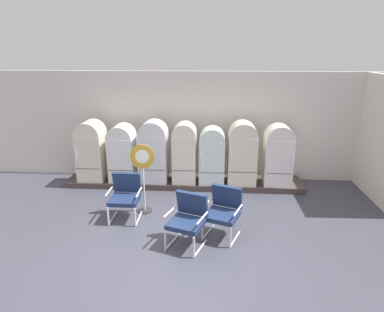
% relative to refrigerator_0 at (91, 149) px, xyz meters
% --- Properties ---
extents(ground, '(12.00, 10.00, 0.05)m').
position_rel_refrigerator_0_xyz_m(ground, '(2.42, -2.93, -1.01)').
color(ground, '#3E3F4B').
extents(back_wall, '(11.76, 0.12, 2.93)m').
position_rel_refrigerator_0_xyz_m(back_wall, '(2.42, 0.73, 0.50)').
color(back_wall, silver).
rests_on(back_wall, ground).
extents(side_wall_right, '(0.16, 2.20, 2.93)m').
position_rel_refrigerator_0_xyz_m(side_wall_right, '(7.08, -0.46, 0.47)').
color(side_wall_right, silver).
rests_on(side_wall_right, ground).
extents(display_plinth, '(6.21, 0.95, 0.15)m').
position_rel_refrigerator_0_xyz_m(display_plinth, '(2.42, 0.10, -0.91)').
color(display_plinth, '#423531').
rests_on(display_plinth, ground).
extents(refrigerator_0, '(0.68, 0.71, 1.57)m').
position_rel_refrigerator_0_xyz_m(refrigerator_0, '(0.00, 0.00, 0.00)').
color(refrigerator_0, beige).
rests_on(refrigerator_0, display_plinth).
extents(refrigerator_1, '(0.65, 0.70, 1.49)m').
position_rel_refrigerator_0_xyz_m(refrigerator_1, '(0.82, -0.00, -0.05)').
color(refrigerator_1, white).
rests_on(refrigerator_1, display_plinth).
extents(refrigerator_2, '(0.72, 0.62, 1.61)m').
position_rel_refrigerator_0_xyz_m(refrigerator_2, '(1.65, -0.04, 0.02)').
color(refrigerator_2, white).
rests_on(refrigerator_2, display_plinth).
extents(refrigerator_3, '(0.60, 0.64, 1.57)m').
position_rel_refrigerator_0_xyz_m(refrigerator_3, '(2.45, -0.03, 0.00)').
color(refrigerator_3, silver).
rests_on(refrigerator_3, display_plinth).
extents(refrigerator_4, '(0.64, 0.62, 1.46)m').
position_rel_refrigerator_0_xyz_m(refrigerator_4, '(3.16, -0.04, -0.06)').
color(refrigerator_4, silver).
rests_on(refrigerator_4, display_plinth).
extents(refrigerator_5, '(0.72, 0.69, 1.61)m').
position_rel_refrigerator_0_xyz_m(refrigerator_5, '(3.93, -0.01, 0.02)').
color(refrigerator_5, beige).
rests_on(refrigerator_5, display_plinth).
extents(refrigerator_6, '(0.69, 0.62, 1.55)m').
position_rel_refrigerator_0_xyz_m(refrigerator_6, '(4.83, -0.04, -0.01)').
color(refrigerator_6, white).
rests_on(refrigerator_6, display_plinth).
extents(armchair_left, '(0.67, 0.68, 0.98)m').
position_rel_refrigerator_0_xyz_m(armchair_left, '(1.35, -1.82, -0.44)').
color(armchair_left, silver).
rests_on(armchair_left, ground).
extents(armchair_right, '(0.81, 0.84, 0.98)m').
position_rel_refrigerator_0_xyz_m(armchair_right, '(3.41, -2.39, -0.44)').
color(armchair_right, silver).
rests_on(armchair_right, ground).
extents(armchair_center, '(0.80, 0.84, 0.98)m').
position_rel_refrigerator_0_xyz_m(armchair_center, '(2.75, -2.75, -0.44)').
color(armchair_center, silver).
rests_on(armchair_center, ground).
extents(sign_stand, '(0.54, 0.32, 1.57)m').
position_rel_refrigerator_0_xyz_m(sign_stand, '(1.68, -1.52, -0.14)').
color(sign_stand, '#2D2D30').
rests_on(sign_stand, ground).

